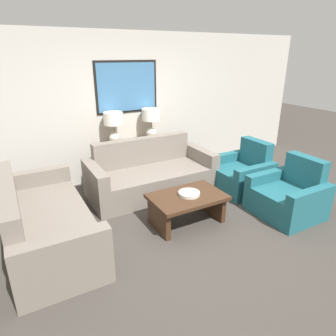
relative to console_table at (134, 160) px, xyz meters
name	(u,v)px	position (x,y,z in m)	size (l,w,h in m)	color
ground_plane	(194,228)	(0.00, -2.06, -0.37)	(20.00, 20.00, 0.00)	#3D3833
back_wall	(127,107)	(0.00, 0.27, 0.96)	(8.23, 0.12, 2.65)	beige
console_table	(134,160)	(0.00, 0.00, 0.00)	(1.21, 0.38, 0.74)	brown
table_lamp_left	(113,123)	(-0.37, 0.00, 0.75)	(0.34, 0.34, 0.57)	silver
table_lamp_right	(151,119)	(0.37, 0.00, 0.75)	(0.34, 0.34, 0.57)	silver
couch_by_back_wall	(151,176)	(0.00, -0.71, -0.07)	(2.13, 0.95, 0.90)	slate
couch_by_side	(45,224)	(-1.83, -1.45, -0.07)	(0.95, 2.13, 0.90)	slate
coffee_table	(187,203)	(0.00, -1.87, -0.06)	(1.03, 0.68, 0.43)	#3D2616
decorative_bowl	(189,193)	(0.03, -1.87, 0.08)	(0.30, 0.30, 0.04)	beige
armchair_near_back_wall	(241,174)	(1.46, -1.36, -0.09)	(0.86, 0.91, 0.85)	#1E5B66
armchair_near_camera	(288,196)	(1.46, -2.38, -0.09)	(0.86, 0.91, 0.85)	#1E5B66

